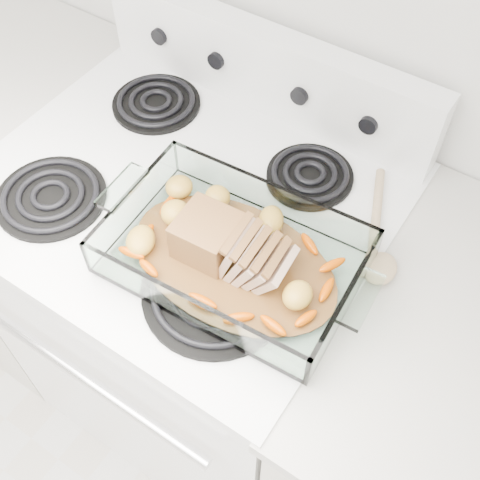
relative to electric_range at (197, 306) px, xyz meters
The scene contains 7 objects.
electric_range is the anchor object (origin of this frame).
counter_left 0.67m from the electric_range, behind, with size 0.58×0.68×0.93m.
counter_right 0.67m from the electric_range, ahead, with size 0.58×0.68×0.93m.
baking_dish 0.53m from the electric_range, 28.09° to the right, with size 0.42×0.27×0.08m.
pork_roast 0.54m from the electric_range, 30.87° to the right, with size 0.20×0.10×0.08m.
roast_vegetables 0.52m from the electric_range, 20.07° to the right, with size 0.32×0.17×0.04m.
wooden_spoon 0.60m from the electric_range, 12.13° to the left, with size 0.13×0.25×0.02m.
Camera 1 is at (0.52, 1.08, 1.81)m, focal length 45.00 mm.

